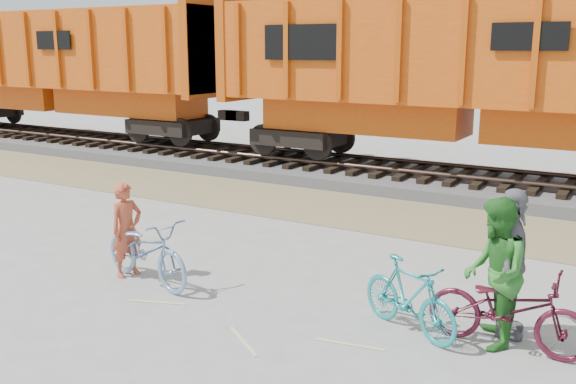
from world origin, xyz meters
name	(u,v)px	position (x,y,z in m)	size (l,w,h in m)	color
ground	(244,298)	(0.00, 0.00, 0.00)	(120.00, 120.00, 0.00)	#9E9E99
gravel_strip	(386,215)	(0.00, 5.50, 0.01)	(120.00, 3.00, 0.02)	#91805A
ballast_bed	(436,181)	(0.00, 9.00, 0.15)	(120.00, 4.00, 0.30)	slate
track	(437,169)	(0.00, 9.00, 0.47)	(120.00, 2.60, 0.24)	black
hopper_car_left	(64,64)	(-14.05, 9.00, 3.01)	(14.00, 3.13, 4.65)	black
hopper_car_center	(480,72)	(0.95, 9.00, 3.01)	(14.00, 3.13, 4.65)	black
bicycle_blue	(146,250)	(-1.66, -0.25, 0.53)	(0.71, 2.04, 1.07)	#7699C0
bicycle_teal	(409,297)	(2.49, 0.11, 0.49)	(0.46, 1.63, 0.98)	teal
bicycle_maroon	(508,309)	(3.68, 0.29, 0.51)	(0.68, 1.95, 1.02)	#4E1325
person_solo	(127,230)	(-2.16, -0.15, 0.77)	(0.56, 0.37, 1.53)	#BB4B2E
person_man	(495,273)	(3.49, 0.31, 0.93)	(0.91, 0.71, 1.87)	#296F24
person_woman	(510,263)	(3.58, 0.69, 0.96)	(1.13, 0.47, 1.93)	slate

